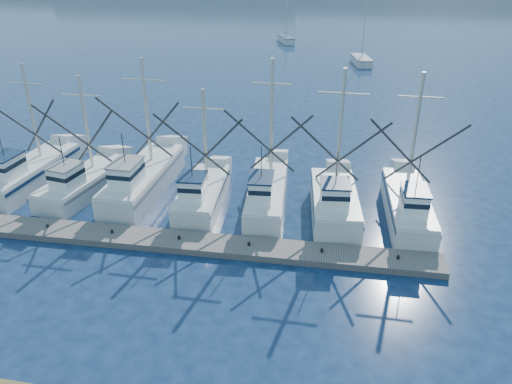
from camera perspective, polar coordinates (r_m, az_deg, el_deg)
ground at (r=22.12m, az=2.47°, el=-17.36°), size 500.00×500.00×0.00m
floating_dock at (r=28.63m, az=-8.75°, el=-5.66°), size 28.99×2.59×0.39m
trawler_fleet at (r=32.55m, az=-6.44°, el=0.30°), size 28.38×9.62×9.18m
sailboat_near at (r=73.41m, az=11.94°, el=14.49°), size 3.15×5.81×8.10m
sailboat_far at (r=88.49m, az=3.42°, el=17.02°), size 3.64×5.67×8.10m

